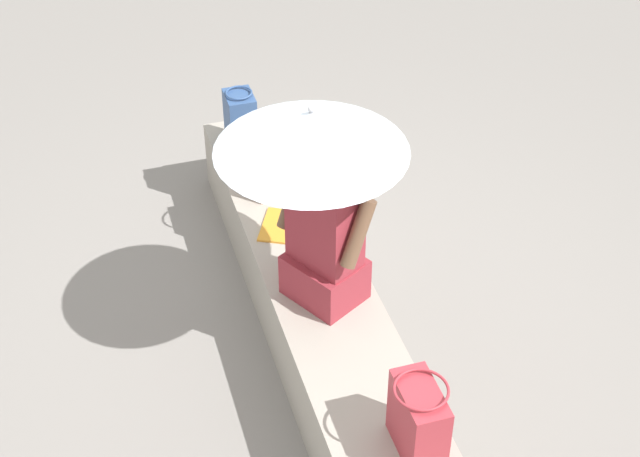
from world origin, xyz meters
name	(u,v)px	position (x,y,z in m)	size (l,w,h in m)	color
ground_plane	(316,336)	(0.00, 0.00, 0.00)	(14.00, 14.00, 0.00)	gray
stone_bench	(315,307)	(0.00, 0.00, 0.21)	(3.07, 0.50, 0.41)	#A8A093
person_seated	(325,231)	(-0.14, -0.01, 0.80)	(0.51, 0.41, 0.90)	#992D38
parasol	(311,132)	(-0.13, 0.05, 1.34)	(0.84, 0.84, 1.05)	#B7B7BC
handbag_black	(241,121)	(1.22, 0.08, 0.59)	(0.20, 0.16, 0.37)	#335184
tote_bag_canvas	(418,420)	(-1.12, -0.09, 0.59)	(0.30, 0.22, 0.35)	#B2333D
shoulder_bag_spare	(264,166)	(0.78, 0.06, 0.57)	(0.27, 0.20, 0.31)	brown
magazine	(281,226)	(0.43, 0.06, 0.42)	(0.28, 0.20, 0.01)	gold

